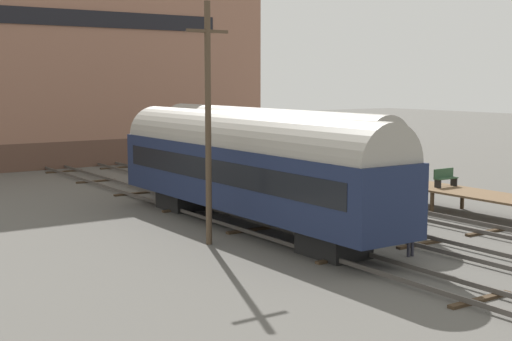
{
  "coord_description": "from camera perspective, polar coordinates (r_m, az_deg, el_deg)",
  "views": [
    {
      "loc": [
        -20.86,
        -22.08,
        6.44
      ],
      "look_at": [
        -2.0,
        5.7,
        2.2
      ],
      "focal_mm": 50.0,
      "sensor_mm": 36.0,
      "label": 1
    }
  ],
  "objects": [
    {
      "name": "track_right",
      "position": [
        33.84,
        14.01,
        -3.74
      ],
      "size": [
        2.6,
        60.0,
        0.26
      ],
      "color": "#4C4742",
      "rests_on": "ground"
    },
    {
      "name": "utility_pole",
      "position": [
        27.77,
        -3.85,
        3.99
      ],
      "size": [
        1.8,
        0.24,
        9.46
      ],
      "color": "#473828",
      "rests_on": "ground"
    },
    {
      "name": "station_platform",
      "position": [
        36.53,
        15.09,
        -1.54
      ],
      "size": [
        2.51,
        10.22,
        1.15
      ],
      "color": "brown",
      "rests_on": "ground"
    },
    {
      "name": "track_middle",
      "position": [
        31.02,
        9.04,
        -4.61
      ],
      "size": [
        2.6,
        60.0,
        0.26
      ],
      "color": "#4C4742",
      "rests_on": "ground"
    },
    {
      "name": "train_car_grey",
      "position": [
        36.67,
        0.68,
        1.64
      ],
      "size": [
        2.91,
        18.33,
        5.06
      ],
      "color": "black",
      "rests_on": "ground"
    },
    {
      "name": "train_car_navy",
      "position": [
        30.85,
        -0.81,
        0.58
      ],
      "size": [
        3.07,
        18.07,
        5.1
      ],
      "color": "black",
      "rests_on": "ground"
    },
    {
      "name": "person_worker",
      "position": [
        26.81,
        12.29,
        -4.43
      ],
      "size": [
        0.32,
        0.32,
        1.84
      ],
      "color": "#282833",
      "rests_on": "ground"
    },
    {
      "name": "track_left",
      "position": [
        28.48,
        3.12,
        -5.59
      ],
      "size": [
        2.6,
        60.0,
        0.26
      ],
      "color": "#4C4742",
      "rests_on": "ground"
    },
    {
      "name": "bench",
      "position": [
        37.0,
        14.88,
        -0.51
      ],
      "size": [
        1.4,
        0.4,
        0.91
      ],
      "color": "#2D4C33",
      "rests_on": "station_platform"
    },
    {
      "name": "warehouse_building",
      "position": [
        59.73,
        -15.75,
        10.32
      ],
      "size": [
        32.02,
        11.14,
        19.94
      ],
      "color": "brown",
      "rests_on": "ground"
    },
    {
      "name": "ground_plane",
      "position": [
        31.05,
        9.04,
        -4.87
      ],
      "size": [
        200.0,
        200.0,
        0.0
      ],
      "primitive_type": "plane",
      "color": "#56544F"
    }
  ]
}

